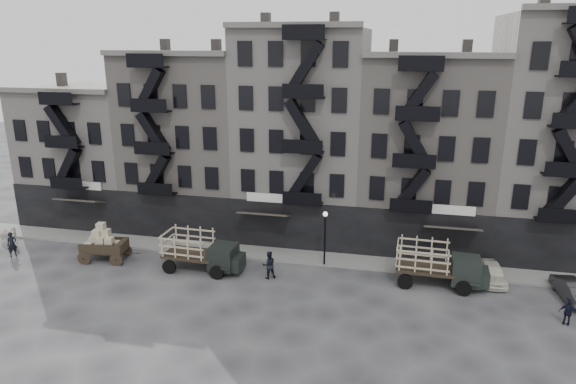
% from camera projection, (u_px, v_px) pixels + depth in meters
% --- Properties ---
extents(ground, '(140.00, 140.00, 0.00)m').
position_uv_depth(ground, '(277.00, 277.00, 36.45)').
color(ground, '#38383A').
rests_on(ground, ground).
extents(sidewalk, '(55.00, 2.50, 0.15)m').
position_uv_depth(sidewalk, '(288.00, 255.00, 39.93)').
color(sidewalk, slate).
rests_on(sidewalk, ground).
extents(building_west, '(10.00, 11.35, 13.20)m').
position_uv_depth(building_west, '(94.00, 152.00, 47.99)').
color(building_west, '#AAA49D').
rests_on(building_west, ground).
extents(building_midwest, '(10.00, 11.35, 16.20)m').
position_uv_depth(building_midwest, '(193.00, 141.00, 45.50)').
color(building_midwest, gray).
rests_on(building_midwest, ground).
extents(building_center, '(10.00, 11.35, 18.20)m').
position_uv_depth(building_center, '(304.00, 134.00, 43.15)').
color(building_center, '#AAA49D').
rests_on(building_center, ground).
extents(building_mideast, '(10.00, 11.35, 16.20)m').
position_uv_depth(building_mideast, '(425.00, 151.00, 41.39)').
color(building_mideast, gray).
rests_on(building_mideast, ground).
extents(building_east, '(10.00, 11.35, 19.20)m').
position_uv_depth(building_east, '(562.00, 138.00, 38.90)').
color(building_east, '#AAA49D').
rests_on(building_east, ground).
extents(lamp_post, '(0.36, 0.36, 4.28)m').
position_uv_depth(lamp_post, '(325.00, 231.00, 37.45)').
color(lamp_post, black).
rests_on(lamp_post, ground).
extents(horse, '(1.81, 0.91, 1.49)m').
position_uv_depth(horse, '(8.00, 235.00, 42.23)').
color(horse, silver).
rests_on(horse, ground).
extents(wagon, '(3.69, 2.28, 2.96)m').
position_uv_depth(wagon, '(103.00, 240.00, 38.75)').
color(wagon, black).
rests_on(wagon, ground).
extents(stake_truck_west, '(5.95, 2.65, 2.94)m').
position_uv_depth(stake_truck_west, '(201.00, 249.00, 37.12)').
color(stake_truck_west, black).
rests_on(stake_truck_west, ground).
extents(stake_truck_east, '(6.15, 2.74, 3.03)m').
position_uv_depth(stake_truck_east, '(439.00, 262.00, 34.84)').
color(stake_truck_east, black).
rests_on(stake_truck_east, ground).
extents(car_east, '(1.79, 3.91, 1.30)m').
position_uv_depth(car_east, '(492.00, 273.00, 35.65)').
color(car_east, silver).
rests_on(car_east, ground).
extents(car_far, '(1.92, 4.42, 1.41)m').
position_uv_depth(car_far, '(573.00, 289.00, 33.21)').
color(car_far, '#232326').
rests_on(car_far, ground).
extents(pedestrian_west, '(0.80, 0.86, 1.98)m').
position_uv_depth(pedestrian_west, '(12.00, 244.00, 39.67)').
color(pedestrian_west, black).
rests_on(pedestrian_west, ground).
extents(pedestrian_mid, '(1.22, 1.12, 2.03)m').
position_uv_depth(pedestrian_mid, '(269.00, 265.00, 36.06)').
color(pedestrian_mid, black).
rests_on(pedestrian_mid, ground).
extents(policeman, '(1.04, 0.66, 1.65)m').
position_uv_depth(policeman, '(568.00, 312.00, 30.21)').
color(policeman, black).
rests_on(policeman, ground).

